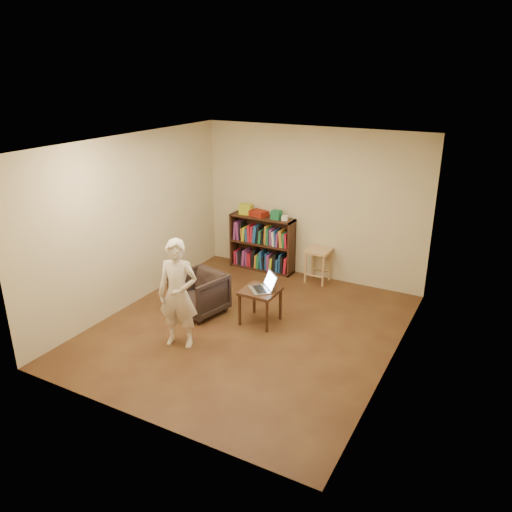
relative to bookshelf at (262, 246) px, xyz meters
The scene contains 15 objects.
floor 2.31m from the bookshelf, 67.54° to the right, with size 4.50×4.50×0.00m, color #3E1F14.
ceiling 3.13m from the bookshelf, 67.54° to the right, with size 4.50×4.50×0.00m, color white.
wall_back 1.23m from the bookshelf, 10.21° to the left, with size 4.00×4.00×0.00m, color #C4B894.
wall_left 2.53m from the bookshelf, 118.44° to the right, with size 4.50×4.50×0.00m, color #C4B894.
wall_right 3.65m from the bookshelf, 36.16° to the right, with size 4.50×4.50×0.00m, color #C4B894.
bookshelf is the anchor object (origin of this frame).
box_yellow 0.73m from the bookshelf, behind, with size 0.22×0.16×0.18m, color gold.
red_cloth 0.61m from the bookshelf, behind, with size 0.30×0.22×0.10m, color maroon.
box_green 0.70m from the bookshelf, ahead, with size 0.16×0.16×0.16m, color #1B663F.
box_white 0.75m from the bookshelf, ahead, with size 0.10×0.10×0.08m, color white.
stool 1.11m from the bookshelf, ahead, with size 0.41×0.41×0.59m.
armchair 2.01m from the bookshelf, 90.47° to the right, with size 0.68×0.70×0.63m, color black.
side_table 2.06m from the bookshelf, 63.23° to the right, with size 0.50×0.50×0.51m.
laptop 2.06m from the bookshelf, 61.87° to the right, with size 0.48×0.48×0.24m.
person 2.92m from the bookshelf, 84.54° to the right, with size 0.54×0.35×1.48m, color beige.
Camera 1 is at (3.08, -5.48, 3.49)m, focal length 35.00 mm.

